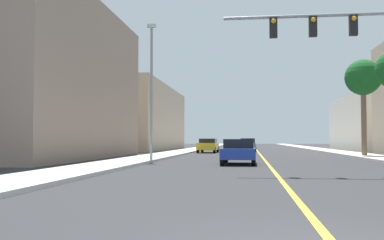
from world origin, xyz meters
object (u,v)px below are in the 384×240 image
object	(u,v)px
palm_far	(363,79)
street_lamp	(151,84)
car_blue	(239,151)
car_gray	(248,145)
car_yellow	(208,145)
traffic_signal_mast	(377,45)

from	to	relation	value
palm_far	street_lamp	bearing A→B (deg)	-151.51
street_lamp	car_blue	size ratio (longest dim) A/B	2.09
street_lamp	car_blue	distance (m)	7.65
car_blue	car_gray	size ratio (longest dim) A/B	1.05
street_lamp	car_gray	world-z (taller)	street_lamp
car_yellow	street_lamp	bearing A→B (deg)	85.41
car_gray	street_lamp	bearing A→B (deg)	-102.83
street_lamp	car_gray	xyz separation A→B (m)	(6.11, 22.69, -4.14)
car_yellow	car_gray	size ratio (longest dim) A/B	1.14
palm_far	car_blue	distance (m)	15.65
traffic_signal_mast	palm_far	distance (m)	17.79
car_yellow	car_gray	xyz separation A→B (m)	(4.09, 4.51, -0.01)
car_blue	car_gray	distance (m)	25.80
traffic_signal_mast	car_gray	bearing A→B (deg)	99.21
street_lamp	palm_far	distance (m)	17.15
traffic_signal_mast	street_lamp	bearing A→B (deg)	140.79
car_yellow	car_blue	distance (m)	21.59
traffic_signal_mast	car_yellow	distance (m)	29.24
street_lamp	palm_far	xyz separation A→B (m)	(15.04, 8.16, 1.19)
traffic_signal_mast	car_gray	distance (m)	32.61
street_lamp	car_yellow	world-z (taller)	street_lamp
car_yellow	car_blue	world-z (taller)	car_yellow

